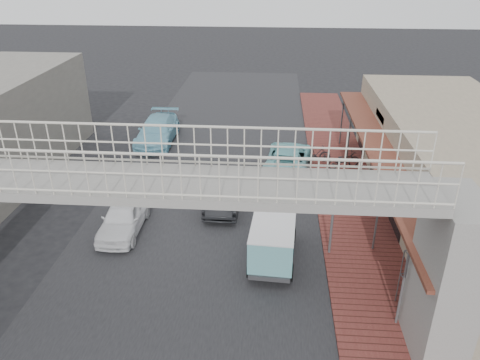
% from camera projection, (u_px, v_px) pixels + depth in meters
% --- Properties ---
extents(ground, '(120.00, 120.00, 0.00)m').
position_uv_depth(ground, '(191.00, 258.00, 17.61)').
color(ground, black).
rests_on(ground, ground).
extents(road_strip, '(10.00, 60.00, 0.01)m').
position_uv_depth(road_strip, '(191.00, 258.00, 17.61)').
color(road_strip, black).
rests_on(road_strip, ground).
extents(sidewalk, '(3.00, 40.00, 0.10)m').
position_uv_depth(sidewalk, '(354.00, 222.00, 19.84)').
color(sidewalk, brown).
rests_on(sidewalk, ground).
extents(shophouse_row, '(7.20, 18.00, 4.00)m').
position_uv_depth(shophouse_row, '(464.00, 174.00, 19.58)').
color(shophouse_row, gray).
rests_on(shophouse_row, ground).
extents(footbridge, '(16.40, 2.40, 6.34)m').
position_uv_depth(footbridge, '(161.00, 248.00, 12.63)').
color(footbridge, gray).
rests_on(footbridge, ground).
extents(white_hatchback, '(1.54, 3.78, 1.29)m').
position_uv_depth(white_hatchback, '(124.00, 217.00, 19.10)').
color(white_hatchback, white).
rests_on(white_hatchback, ground).
extents(dark_sedan, '(1.48, 4.20, 1.38)m').
position_uv_depth(dark_sedan, '(224.00, 190.00, 21.10)').
color(dark_sedan, black).
rests_on(dark_sedan, ground).
extents(angkot_curb, '(2.78, 5.02, 1.33)m').
position_uv_depth(angkot_curb, '(288.00, 158.00, 24.46)').
color(angkot_curb, '#73C3C8').
rests_on(angkot_curb, ground).
extents(angkot_far, '(2.10, 5.05, 1.46)m').
position_uv_depth(angkot_far, '(157.00, 131.00, 28.01)').
color(angkot_far, '#7ABDD4').
rests_on(angkot_far, ground).
extents(angkot_van, '(1.81, 3.59, 1.71)m').
position_uv_depth(angkot_van, '(273.00, 235.00, 17.07)').
color(angkot_van, black).
rests_on(angkot_van, ground).
extents(motorcycle_near, '(1.89, 1.22, 0.94)m').
position_uv_depth(motorcycle_near, '(344.00, 160.00, 24.48)').
color(motorcycle_near, black).
rests_on(motorcycle_near, sidewalk).
extents(motorcycle_far, '(1.54, 0.44, 0.92)m').
position_uv_depth(motorcycle_far, '(316.00, 154.00, 25.26)').
color(motorcycle_far, black).
rests_on(motorcycle_far, sidewalk).
extents(street_clock, '(0.68, 0.60, 2.63)m').
position_uv_depth(street_clock, '(417.00, 249.00, 14.18)').
color(street_clock, '#59595B').
rests_on(street_clock, sidewalk).
extents(arrow_sign, '(1.79, 1.18, 2.97)m').
position_uv_depth(arrow_sign, '(354.00, 195.00, 16.81)').
color(arrow_sign, '#59595B').
rests_on(arrow_sign, sidewalk).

